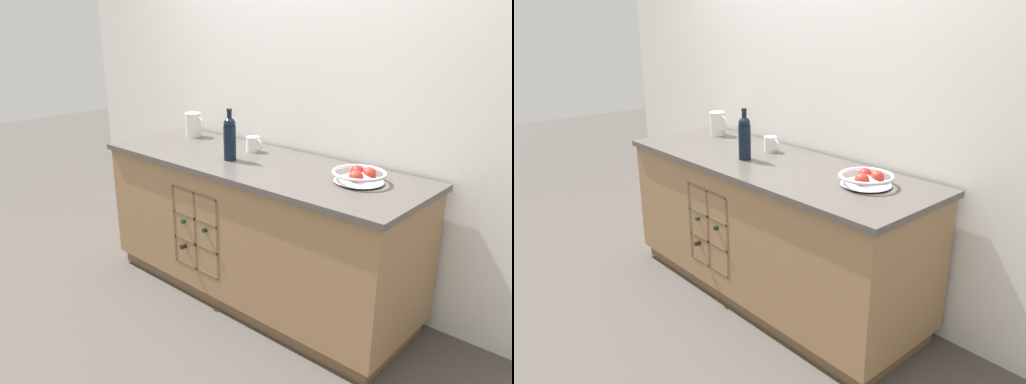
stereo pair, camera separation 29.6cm
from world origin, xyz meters
TOP-DOWN VIEW (x-y plane):
  - ground_plane at (0.00, 0.00)m, footprint 14.00×14.00m
  - back_wall at (0.00, 0.41)m, footprint 4.47×0.06m
  - kitchen_island at (-0.00, -0.00)m, footprint 2.11×0.74m
  - fruit_bowl at (0.68, 0.06)m, footprint 0.29×0.29m
  - white_pitcher at (-0.79, 0.20)m, footprint 0.18×0.12m
  - ceramic_mug at (-0.17, 0.16)m, footprint 0.12×0.08m
  - standing_wine_bottle at (-0.14, -0.08)m, footprint 0.08×0.08m

SIDE VIEW (x-z plane):
  - ground_plane at x=0.00m, z-range 0.00..0.00m
  - kitchen_island at x=0.00m, z-range 0.01..0.90m
  - fruit_bowl at x=0.68m, z-range 0.89..0.98m
  - ceramic_mug at x=-0.17m, z-range 0.89..0.99m
  - white_pitcher at x=-0.79m, z-range 0.90..1.07m
  - standing_wine_bottle at x=-0.14m, z-range 0.88..1.19m
  - back_wall at x=0.00m, z-range 0.00..2.55m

